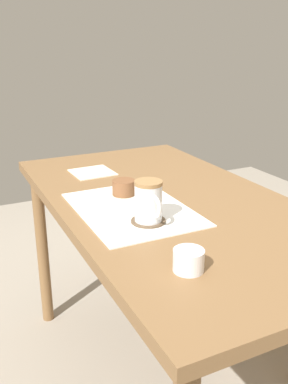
% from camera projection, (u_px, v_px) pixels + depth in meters
% --- Properties ---
extents(dining_table, '(1.32, 0.71, 0.76)m').
position_uv_depth(dining_table, '(169.00, 223.00, 1.40)').
color(dining_table, brown).
rests_on(dining_table, ground_plane).
extents(placemat, '(0.43, 0.31, 0.00)m').
position_uv_depth(placemat, '(132.00, 209.00, 1.28)').
color(placemat, white).
rests_on(placemat, dining_table).
extents(pastry_plate, '(0.15, 0.15, 0.01)m').
position_uv_depth(pastry_plate, '(124.00, 196.00, 1.36)').
color(pastry_plate, silver).
rests_on(pastry_plate, placemat).
extents(pastry, '(0.07, 0.07, 0.05)m').
position_uv_depth(pastry, '(124.00, 187.00, 1.35)').
color(pastry, brown).
rests_on(pastry, pastry_plate).
extents(coffee_coaster, '(0.10, 0.10, 0.00)m').
position_uv_depth(coffee_coaster, '(148.00, 221.00, 1.19)').
color(coffee_coaster, brown).
rests_on(coffee_coaster, placemat).
extents(coffee_mug, '(0.11, 0.08, 0.11)m').
position_uv_depth(coffee_mug, '(149.00, 201.00, 1.17)').
color(coffee_mug, white).
rests_on(coffee_mug, coffee_coaster).
extents(paper_napkin, '(0.16, 0.16, 0.00)m').
position_uv_depth(paper_napkin, '(92.00, 172.00, 1.64)').
color(paper_napkin, silver).
rests_on(paper_napkin, dining_table).
extents(sugar_bowl, '(0.07, 0.07, 0.05)m').
position_uv_depth(sugar_bowl, '(189.00, 260.00, 0.94)').
color(sugar_bowl, white).
rests_on(sugar_bowl, dining_table).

